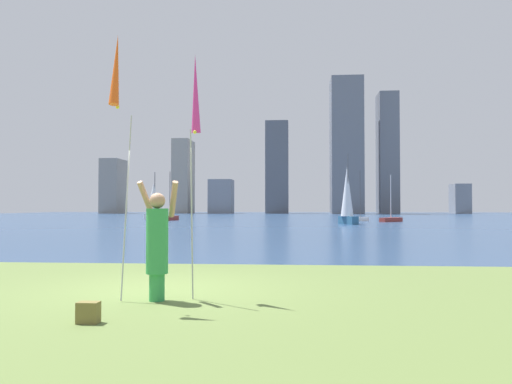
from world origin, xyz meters
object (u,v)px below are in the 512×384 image
at_px(kite_flag_right, 195,99).
at_px(sailboat_6, 154,201).
at_px(bag, 88,312).
at_px(sailboat_3, 347,196).
at_px(sailboat_8, 170,217).
at_px(person, 157,242).
at_px(kite_flag_left, 117,78).
at_px(sailboat_5, 391,219).
at_px(sailboat_0, 360,218).

relative_size(kite_flag_right, sailboat_6, 0.75).
bearing_deg(bag, sailboat_3, 79.38).
xyz_separation_m(bag, sailboat_8, (-11.02, 47.99, 0.19)).
distance_m(person, kite_flag_left, 2.71).
height_order(kite_flag_left, sailboat_3, sailboat_3).
bearing_deg(person, kite_flag_right, 41.44).
distance_m(kite_flag_left, sailboat_5, 45.43).
relative_size(sailboat_3, sailboat_8, 1.14).
height_order(bag, sailboat_6, sailboat_6).
distance_m(kite_flag_left, kite_flag_right, 1.38).
height_order(kite_flag_right, sailboat_0, sailboat_0).
bearing_deg(sailboat_8, sailboat_5, -7.69).
distance_m(kite_flag_right, sailboat_8, 47.64).
height_order(kite_flag_left, kite_flag_right, kite_flag_left).
xyz_separation_m(kite_flag_right, sailboat_5, (11.00, 42.87, -3.11)).
xyz_separation_m(kite_flag_right, sailboat_3, (6.03, 35.63, -0.97)).
height_order(person, sailboat_6, sailboat_6).
relative_size(sailboat_3, sailboat_6, 1.10).
bearing_deg(sailboat_8, bag, -77.07).
xyz_separation_m(person, sailboat_5, (11.56, 43.24, -0.68)).
xyz_separation_m(sailboat_0, sailboat_8, (-20.31, 0.95, 0.01)).
height_order(sailboat_0, sailboat_3, sailboat_3).
distance_m(bag, sailboat_3, 38.36).
distance_m(kite_flag_right, sailboat_3, 36.15).
bearing_deg(sailboat_5, kite_flag_left, -105.50).
height_order(sailboat_5, sailboat_6, sailboat_6).
xyz_separation_m(kite_flag_left, kite_flag_right, (1.11, 0.79, -0.19)).
bearing_deg(kite_flag_left, kite_flag_right, 35.45).
bearing_deg(sailboat_5, sailboat_0, 141.63).
bearing_deg(sailboat_5, sailboat_3, -124.48).
relative_size(kite_flag_left, sailboat_6, 0.78).
xyz_separation_m(bag, sailboat_0, (9.30, 47.05, 0.18)).
xyz_separation_m(kite_flag_left, sailboat_3, (7.14, 36.42, -1.17)).
distance_m(person, sailboat_8, 47.76).
xyz_separation_m(person, sailboat_8, (-11.49, 46.35, -0.64)).
bearing_deg(sailboat_8, kite_flag_right, -75.32).
distance_m(sailboat_3, sailboat_6, 25.23).
xyz_separation_m(kite_flag_right, sailboat_6, (-14.90, 49.72, -1.21)).
bearing_deg(sailboat_6, sailboat_0, -11.43).
relative_size(kite_flag_right, bag, 14.72).
bearing_deg(kite_flag_right, sailboat_6, 106.68).
distance_m(person, sailboat_0, 46.26).
xyz_separation_m(person, kite_flag_left, (-0.55, -0.43, 2.62)).
bearing_deg(sailboat_8, sailboat_0, -2.67).
bearing_deg(kite_flag_right, sailboat_8, 104.68).
xyz_separation_m(person, kite_flag_right, (0.55, 0.36, 2.43)).
height_order(person, sailboat_3, sailboat_3).
distance_m(bag, sailboat_5, 46.47).
height_order(kite_flag_right, bag, kite_flag_right).
bearing_deg(sailboat_0, kite_flag_right, -100.40).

